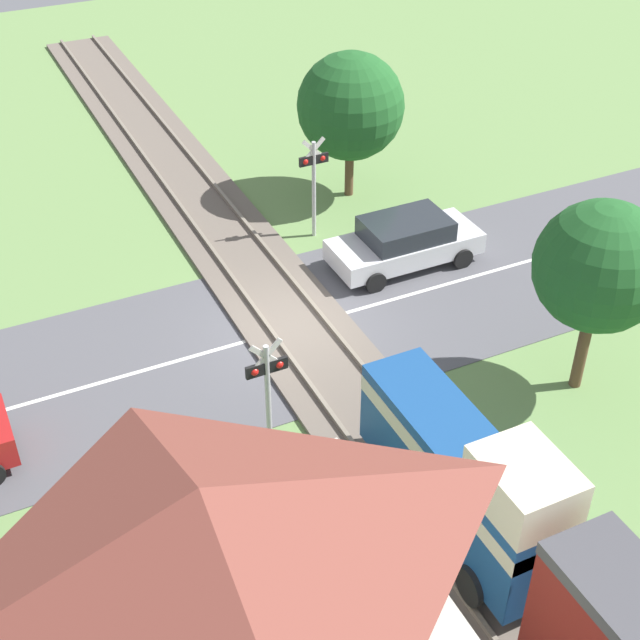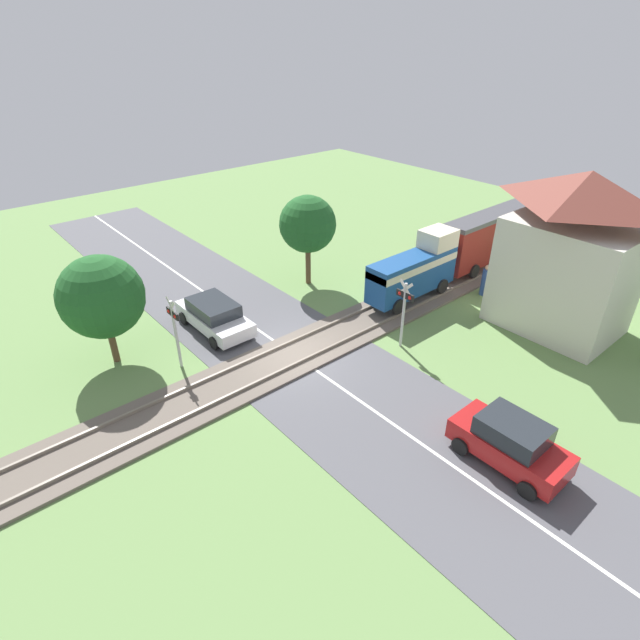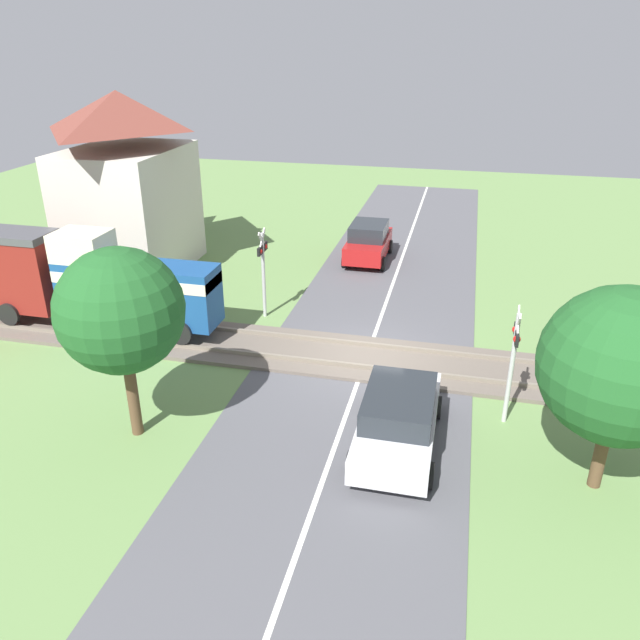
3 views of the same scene
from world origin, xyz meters
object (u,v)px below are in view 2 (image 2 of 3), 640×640
at_px(crossing_signal_west_approach, 174,324).
at_px(station_building, 570,256).
at_px(pedestrian_by_station, 485,281).
at_px(crossing_signal_east_approach, 404,305).
at_px(car_near_crossing, 214,315).
at_px(car_far_side, 510,442).
at_px(train, 466,246).

relative_size(crossing_signal_west_approach, station_building, 0.44).
height_order(station_building, pedestrian_by_station, station_building).
bearing_deg(crossing_signal_east_approach, car_near_crossing, -139.83).
distance_m(crossing_signal_west_approach, crossing_signal_east_approach, 9.34).
height_order(car_near_crossing, car_far_side, car_far_side).
bearing_deg(train, station_building, -10.44).
relative_size(car_far_side, pedestrian_by_station, 2.20).
bearing_deg(train, car_far_side, -48.65).
bearing_deg(car_near_crossing, train, 73.08).
xyz_separation_m(train, pedestrian_by_station, (1.94, -0.84, -1.12)).
xyz_separation_m(car_near_crossing, pedestrian_by_station, (5.97, 12.41, -0.01)).
distance_m(crossing_signal_west_approach, pedestrian_by_station, 15.64).
height_order(car_near_crossing, crossing_signal_west_approach, crossing_signal_west_approach).
height_order(crossing_signal_west_approach, station_building, station_building).
distance_m(train, car_far_side, 13.86).
height_order(train, pedestrian_by_station, train).
bearing_deg(train, crossing_signal_west_approach, -98.67).
bearing_deg(car_near_crossing, crossing_signal_east_approach, 40.17).
bearing_deg(car_far_side, train, 131.35).
distance_m(station_building, pedestrian_by_station, 4.74).
xyz_separation_m(car_far_side, crossing_signal_west_approach, (-11.54, -5.44, 1.17)).
height_order(car_far_side, crossing_signal_west_approach, crossing_signal_west_approach).
distance_m(car_near_crossing, car_far_side, 13.47).
xyz_separation_m(crossing_signal_west_approach, crossing_signal_east_approach, (4.82, 8.00, 0.00)).
relative_size(station_building, pedestrian_by_station, 4.32).
height_order(crossing_signal_west_approach, pedestrian_by_station, crossing_signal_west_approach).
bearing_deg(car_far_side, crossing_signal_east_approach, 159.15).
xyz_separation_m(car_far_side, crossing_signal_east_approach, (-6.72, 2.56, 1.17)).
xyz_separation_m(train, car_near_crossing, (-4.03, -13.25, -1.11)).
bearing_deg(crossing_signal_east_approach, train, 107.15).
bearing_deg(crossing_signal_west_approach, car_near_crossing, 122.31).
bearing_deg(car_near_crossing, car_far_side, 12.34).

